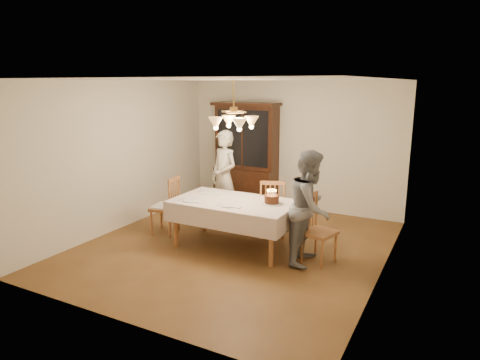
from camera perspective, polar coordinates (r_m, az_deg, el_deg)
The scene contains 14 objects.
ground at distance 6.90m, azimuth -0.78°, elevation -8.86°, with size 5.00×5.00×0.00m, color brown.
room_shell at distance 6.49m, azimuth -0.82°, elevation 4.23°, with size 5.00×5.00×5.00m.
dining_table at distance 6.68m, azimuth -0.80°, elevation -3.41°, with size 1.90×1.10×0.76m.
china_hutch at distance 8.97m, azimuth 0.84°, elevation 3.13°, with size 1.38×0.54×2.16m.
chair_far_side at distance 7.24m, azimuth 4.36°, elevation -4.14°, with size 0.56×0.55×1.00m.
chair_left_end at distance 7.47m, azimuth -9.93°, elevation -3.67°, with size 0.49×0.51×1.00m.
chair_right_end at distance 6.30m, azimuth 10.42°, elevation -6.94°, with size 0.52×0.54×1.00m.
elderly_woman at distance 7.87m, azimuth -2.14°, elevation 0.41°, with size 0.63×0.41×1.72m, color beige.
adult_in_grey at distance 6.17m, azimuth 9.34°, elevation -3.61°, with size 0.80×0.62×1.65m, color slate.
birthday_cake at distance 6.50m, azimuth 4.24°, elevation -2.63°, with size 0.30×0.30×0.22m.
place_setting_near_left at distance 6.69m, azimuth -6.54°, elevation -2.74°, with size 0.39×0.24×0.02m.
place_setting_near_right at distance 6.37m, azimuth -1.41°, elevation -3.46°, with size 0.37×0.23×0.02m.
place_setting_far_left at distance 7.14m, azimuth -4.15°, elevation -1.69°, with size 0.39×0.25×0.02m.
chandelier at distance 6.44m, azimuth -0.83°, elevation 7.71°, with size 0.62×0.62×0.73m.
Camera 1 is at (3.06, -5.64, 2.55)m, focal length 32.00 mm.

